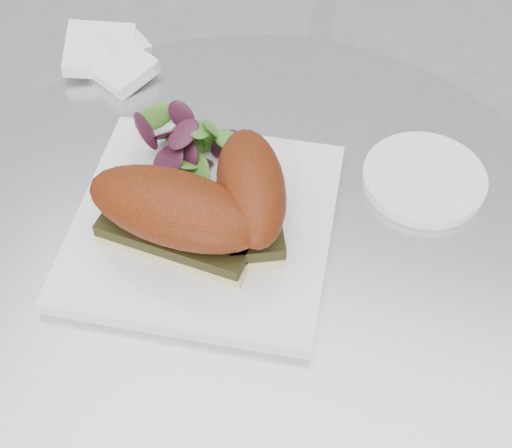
# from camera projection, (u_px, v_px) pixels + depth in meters

# --- Properties ---
(table) EXTENTS (0.70, 0.70, 0.73)m
(table) POSITION_uv_depth(u_px,v_px,m) (254.00, 362.00, 0.91)
(table) COLOR #A8ABAF
(table) RESTS_ON ground
(plate) EXTENTS (0.29, 0.29, 0.02)m
(plate) POSITION_uv_depth(u_px,v_px,m) (204.00, 224.00, 0.72)
(plate) COLOR white
(plate) RESTS_ON table
(sandwich_left) EXTENTS (0.18, 0.09, 0.08)m
(sandwich_left) POSITION_uv_depth(u_px,v_px,m) (176.00, 214.00, 0.67)
(sandwich_left) COLOR #D9BF88
(sandwich_left) RESTS_ON plate
(sandwich_right) EXTENTS (0.12, 0.16, 0.08)m
(sandwich_right) POSITION_uv_depth(u_px,v_px,m) (251.00, 193.00, 0.68)
(sandwich_right) COLOR #D9BF88
(sandwich_right) RESTS_ON plate
(salad) EXTENTS (0.10, 0.10, 0.05)m
(salad) POSITION_uv_depth(u_px,v_px,m) (181.00, 139.00, 0.75)
(salad) COLOR #4B852B
(salad) RESTS_ON plate
(napkin) EXTENTS (0.12, 0.12, 0.02)m
(napkin) POSITION_uv_depth(u_px,v_px,m) (112.00, 63.00, 0.88)
(napkin) COLOR white
(napkin) RESTS_ON table
(saucer) EXTENTS (0.13, 0.13, 0.01)m
(saucer) POSITION_uv_depth(u_px,v_px,m) (424.00, 178.00, 0.77)
(saucer) COLOR white
(saucer) RESTS_ON table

